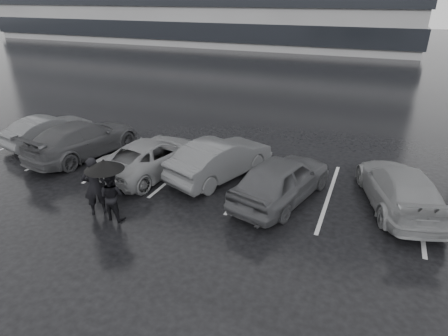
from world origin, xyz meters
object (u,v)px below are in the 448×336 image
pedestrian_left (94,186)px  car_west_a (221,158)px  pedestrian_right (112,196)px  car_west_c (83,139)px  car_main (282,179)px  car_east (400,188)px  car_west_b (153,156)px  car_west_d (49,130)px

pedestrian_left → car_west_a: bearing=-167.5°
pedestrian_right → car_west_c: bearing=-40.6°
car_main → pedestrian_left: size_ratio=2.36×
car_west_c → car_west_a: bearing=-167.9°
car_west_a → car_east: car_west_a is taller
car_west_a → car_main: bearing=-178.5°
pedestrian_left → pedestrian_right: size_ratio=1.23×
car_west_b → pedestrian_left: (0.05, -3.29, 0.29)m
car_main → pedestrian_right: bearing=49.8°
car_west_c → car_east: size_ratio=1.09×
car_west_b → car_east: size_ratio=1.00×
car_east → pedestrian_right: pedestrian_right is taller
car_west_b → pedestrian_left: pedestrian_left is taller
car_east → car_west_d: bearing=-16.7°
car_east → pedestrian_left: pedestrian_left is taller
car_west_c → car_main: bearing=-174.3°
car_main → car_west_a: size_ratio=1.01×
car_west_a → car_west_b: bearing=32.4°
car_west_d → car_east: bearing=-167.3°
car_west_c → pedestrian_right: (4.28, -3.62, 0.03)m
car_west_b → car_west_d: bearing=2.0°
car_west_b → car_east: 8.69m
car_main → car_east: size_ratio=0.96×
car_west_d → pedestrian_left: 7.26m
car_west_a → car_west_d: (-8.55, 0.19, -0.08)m
car_west_a → car_west_c: size_ratio=0.87×
pedestrian_right → car_west_d: bearing=-32.0°
car_main → pedestrian_right: 5.36m
car_main → car_west_b: bearing=11.6°
pedestrian_left → pedestrian_right: (0.67, -0.06, -0.17)m
car_main → car_west_c: 8.68m
car_west_b → car_west_c: (-3.57, 0.26, 0.09)m
car_west_d → pedestrian_left: size_ratio=2.07×
car_west_a → pedestrian_left: bearing=76.8°
car_west_c → car_east: (12.23, 0.45, -0.06)m
car_east → pedestrian_right: size_ratio=3.02×
pedestrian_left → pedestrian_right: bearing=130.3°
car_main → pedestrian_left: 5.88m
car_main → pedestrian_right: pedestrian_right is taller
car_main → car_east: car_main is taller
car_main → pedestrian_left: pedestrian_left is taller
car_west_c → pedestrian_left: size_ratio=2.68×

